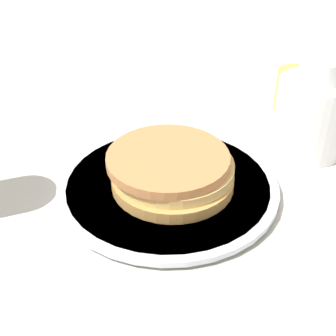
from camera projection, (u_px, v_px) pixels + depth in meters
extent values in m
plane|color=#BCB7AD|center=(182.00, 183.00, 0.58)|extent=(4.00, 4.00, 0.00)
cylinder|color=silver|center=(168.00, 186.00, 0.57)|extent=(0.24, 0.24, 0.01)
cylinder|color=silver|center=(168.00, 185.00, 0.57)|extent=(0.27, 0.27, 0.01)
cylinder|color=#C28C47|center=(173.00, 180.00, 0.56)|extent=(0.15, 0.15, 0.01)
cylinder|color=tan|center=(173.00, 167.00, 0.55)|extent=(0.15, 0.15, 0.01)
cylinder|color=#B97644|center=(168.00, 159.00, 0.55)|extent=(0.15, 0.15, 0.01)
cylinder|color=yellow|center=(297.00, 91.00, 0.73)|extent=(0.07, 0.07, 0.06)
cylinder|color=white|center=(311.00, 117.00, 0.62)|extent=(0.10, 0.10, 0.10)
cylinder|color=white|center=(320.00, 70.00, 0.58)|extent=(0.05, 0.05, 0.03)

